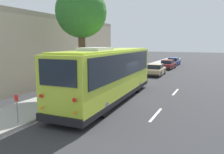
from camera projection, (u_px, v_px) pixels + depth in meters
ground_plane at (124, 97)px, 15.18m from camera, size 160.00×160.00×0.00m
sidewalk_slab at (81, 91)px, 16.71m from camera, size 80.00×3.05×0.15m
curb_strip at (99, 93)px, 16.03m from camera, size 80.00×0.14×0.15m
shuttle_bus at (109, 72)px, 13.98m from camera, size 11.04×3.07×3.50m
parked_sedan_tan at (156, 70)px, 25.52m from camera, size 4.23×1.93×1.31m
parked_sedan_maroon at (168, 65)px, 31.80m from camera, size 4.50×1.84×1.30m
parked_sedan_blue at (173, 62)px, 37.03m from camera, size 4.64×1.81×1.28m
street_tree at (82, 9)px, 15.71m from camera, size 3.69×3.69×8.19m
sign_post_near at (17, 108)px, 9.82m from camera, size 0.06×0.22×1.30m
sign_post_far at (39, 102)px, 11.06m from camera, size 0.06×0.06×1.25m
fire_hydrant at (122, 76)px, 21.28m from camera, size 0.22×0.22×0.81m
building_backdrop at (38, 51)px, 22.25m from camera, size 18.17×7.69×6.14m
lane_stripe_mid at (156, 115)px, 11.50m from camera, size 2.40×0.14×0.01m
lane_stripe_ahead at (176, 92)px, 16.84m from camera, size 2.40×0.14×0.01m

